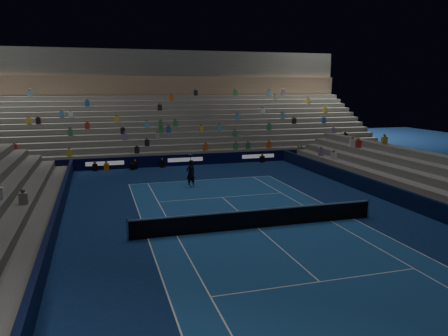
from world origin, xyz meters
TOP-DOWN VIEW (x-y plane):
  - ground at (0.00, 0.00)m, footprint 90.00×90.00m
  - court_surface at (0.00, 0.00)m, footprint 10.97×23.77m
  - sponsor_barrier_far at (0.00, 18.50)m, footprint 44.00×0.25m
  - sponsor_barrier_east at (9.70, 0.00)m, footprint 0.25×37.00m
  - sponsor_barrier_west at (-9.70, 0.00)m, footprint 0.25×37.00m
  - grandstand_main at (0.00, 27.90)m, footprint 44.00×15.20m
  - tennis_net at (0.00, 0.00)m, footprint 12.90×0.10m
  - tennis_player at (-1.31, 9.89)m, footprint 0.83×0.70m
  - broadcast_camera at (-4.71, 17.80)m, footprint 0.51×0.92m

SIDE VIEW (x-z plane):
  - ground at x=0.00m, z-range 0.00..0.00m
  - court_surface at x=0.00m, z-range 0.00..0.01m
  - broadcast_camera at x=-4.71m, z-range 0.01..0.58m
  - sponsor_barrier_far at x=0.00m, z-range 0.00..1.00m
  - sponsor_barrier_east at x=9.70m, z-range 0.00..1.00m
  - sponsor_barrier_west at x=-9.70m, z-range 0.00..1.00m
  - tennis_net at x=0.00m, z-range -0.05..1.05m
  - tennis_player at x=-1.31m, z-range 0.00..1.95m
  - grandstand_main at x=0.00m, z-range -2.22..8.98m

